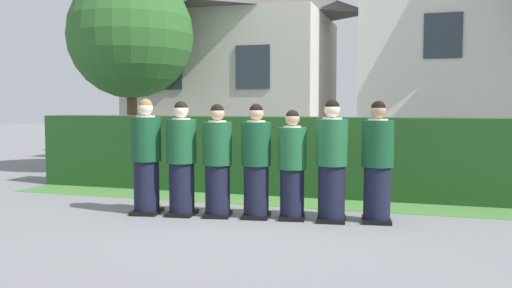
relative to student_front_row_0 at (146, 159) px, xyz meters
name	(u,v)px	position (x,y,z in m)	size (l,w,h in m)	color
ground_plane	(256,217)	(1.63, 0.20, -0.81)	(60.00, 60.00, 0.00)	slate
student_front_row_0	(146,159)	(0.00, 0.00, 0.00)	(0.47, 0.55, 1.69)	black
student_front_row_1	(182,161)	(0.54, 0.06, -0.02)	(0.43, 0.51, 1.66)	black
student_front_row_2	(217,163)	(1.07, 0.13, -0.04)	(0.45, 0.54, 1.61)	black
student_front_row_3	(256,164)	(1.63, 0.21, -0.04)	(0.44, 0.54, 1.62)	black
student_front_row_4	(292,167)	(2.14, 0.26, -0.08)	(0.42, 0.52, 1.53)	black
student_front_row_5	(332,164)	(2.69, 0.29, -0.01)	(0.44, 0.55, 1.67)	black
student_front_row_6	(377,165)	(3.29, 0.41, -0.02)	(0.44, 0.52, 1.66)	black
hedge	(290,156)	(1.63, 2.29, -0.11)	(9.88, 0.70, 1.39)	#214C1E
school_building_main	(506,21)	(6.03, 8.90, 3.05)	(7.89, 4.26, 7.52)	silver
school_building_annex	(237,60)	(-1.39, 8.11, 2.12)	(5.63, 4.64, 5.70)	beige
oak_tree_left	(131,36)	(-2.71, 4.30, 2.41)	(2.95, 2.95, 4.71)	brown
lawn_strip	(279,201)	(1.63, 1.49, -0.80)	(9.88, 0.90, 0.01)	#477A38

